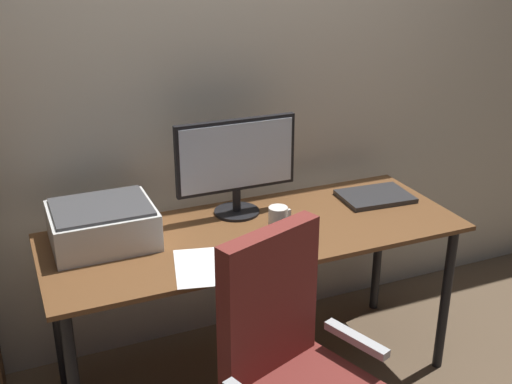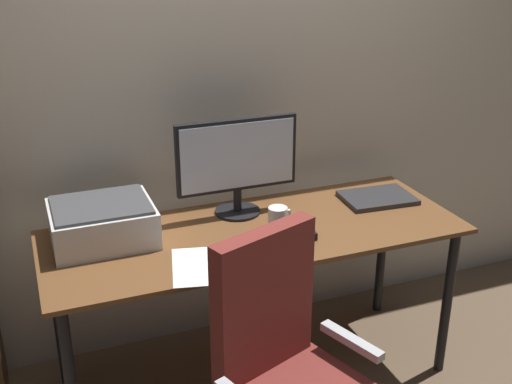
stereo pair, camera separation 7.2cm
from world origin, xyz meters
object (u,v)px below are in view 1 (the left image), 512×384
(desk, at_px, (255,247))
(mouse, at_px, (307,232))
(coffee_mug, at_px, (278,219))
(monitor, at_px, (236,161))
(laptop, at_px, (375,196))
(printer, at_px, (103,224))
(keyboard, at_px, (261,247))

(desk, distance_m, mouse, 0.24)
(desk, bearing_deg, coffee_mug, -22.16)
(mouse, bearing_deg, monitor, 121.91)
(laptop, height_order, printer, printer)
(keyboard, xyz_separation_m, mouse, (0.22, 0.03, 0.01))
(coffee_mug, bearing_deg, mouse, -49.32)
(laptop, bearing_deg, keyboard, -155.85)
(printer, bearing_deg, mouse, -18.99)
(desk, height_order, laptop, laptop)
(keyboard, distance_m, laptop, 0.74)
(mouse, xyz_separation_m, coffee_mug, (-0.08, 0.10, 0.04))
(mouse, relative_size, coffee_mug, 0.94)
(desk, bearing_deg, mouse, -37.93)
(monitor, bearing_deg, laptop, -8.76)
(monitor, height_order, mouse, monitor)
(coffee_mug, distance_m, laptop, 0.57)
(desk, bearing_deg, keyboard, -106.08)
(keyboard, height_order, mouse, mouse)
(mouse, bearing_deg, printer, 163.79)
(monitor, bearing_deg, coffee_mug, -66.99)
(monitor, relative_size, mouse, 5.58)
(mouse, bearing_deg, coffee_mug, 133.45)
(coffee_mug, bearing_deg, desk, 157.84)
(keyboard, xyz_separation_m, laptop, (0.69, 0.25, 0.00))
(monitor, relative_size, keyboard, 1.85)
(desk, xyz_separation_m, mouse, (0.17, -0.13, 0.10))
(keyboard, distance_m, coffee_mug, 0.19)
(laptop, distance_m, printer, 1.25)
(desk, xyz_separation_m, printer, (-0.60, 0.13, 0.16))
(printer, bearing_deg, desk, -12.35)
(coffee_mug, height_order, laptop, coffee_mug)
(desk, height_order, mouse, mouse)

